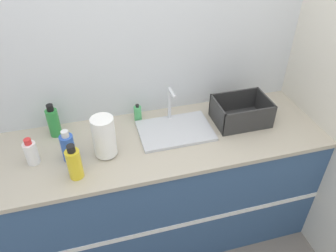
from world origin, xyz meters
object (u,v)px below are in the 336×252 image
object	(u,v)px
bottle_green	(54,122)
bottle_yellow	(74,163)
bottle_blue	(68,147)
soap_dispenser	(138,113)
dish_rack	(241,113)
sink	(175,129)
paper_towel_roll	(104,137)
bottle_white_spray	(31,153)

from	to	relation	value
bottle_green	bottle_yellow	size ratio (longest dim) A/B	1.03
bottle_blue	soap_dispenser	world-z (taller)	bottle_blue
bottle_blue	dish_rack	bearing A→B (deg)	4.46
sink	soap_dispenser	world-z (taller)	sink
sink	bottle_green	world-z (taller)	sink
paper_towel_roll	dish_rack	bearing A→B (deg)	6.28
sink	paper_towel_roll	bearing A→B (deg)	-166.83
bottle_yellow	paper_towel_roll	bearing A→B (deg)	38.10
sink	bottle_green	bearing A→B (deg)	167.30
paper_towel_roll	bottle_yellow	world-z (taller)	paper_towel_roll
bottle_yellow	bottle_white_spray	bearing A→B (deg)	142.93
bottle_blue	sink	bearing A→B (deg)	8.02
dish_rack	bottle_white_spray	xyz separation A→B (m)	(-1.36, -0.06, 0.01)
paper_towel_roll	bottle_white_spray	size ratio (longest dim) A/B	1.51
sink	soap_dispenser	size ratio (longest dim) A/B	3.85
bottle_blue	bottle_white_spray	bearing A→B (deg)	173.26
bottle_blue	paper_towel_roll	bearing A→B (deg)	-3.61
bottle_blue	bottle_green	xyz separation A→B (m)	(-0.08, 0.27, 0.01)
bottle_white_spray	bottle_yellow	bearing A→B (deg)	-37.07
sink	bottle_yellow	xyz separation A→B (m)	(-0.65, -0.25, 0.08)
bottle_green	soap_dispenser	world-z (taller)	bottle_green
paper_towel_roll	soap_dispenser	distance (m)	0.41
dish_rack	bottle_green	bearing A→B (deg)	171.76
bottle_yellow	soap_dispenser	xyz separation A→B (m)	(0.44, 0.45, -0.04)
sink	bottle_green	size ratio (longest dim) A/B	2.08
bottle_white_spray	bottle_green	distance (m)	0.28
paper_towel_roll	bottle_white_spray	bearing A→B (deg)	174.83
bottle_white_spray	sink	bearing A→B (deg)	4.56
bottle_green	soap_dispenser	bearing A→B (deg)	2.30
dish_rack	bottle_green	xyz separation A→B (m)	(-1.23, 0.18, 0.04)
dish_rack	bottle_green	distance (m)	1.25
dish_rack	soap_dispenser	distance (m)	0.71
dish_rack	bottle_blue	distance (m)	1.16
sink	paper_towel_roll	distance (m)	0.49
bottle_green	soap_dispenser	size ratio (longest dim) A/B	1.85
paper_towel_roll	soap_dispenser	xyz separation A→B (m)	(0.26, 0.30, -0.08)
sink	bottle_yellow	size ratio (longest dim) A/B	2.15
sink	paper_towel_roll	world-z (taller)	paper_towel_roll
bottle_white_spray	soap_dispenser	bearing A→B (deg)	21.33
bottle_yellow	soap_dispenser	size ratio (longest dim) A/B	1.79
bottle_white_spray	bottle_blue	world-z (taller)	bottle_blue
dish_rack	bottle_yellow	xyz separation A→B (m)	(-1.12, -0.25, 0.04)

